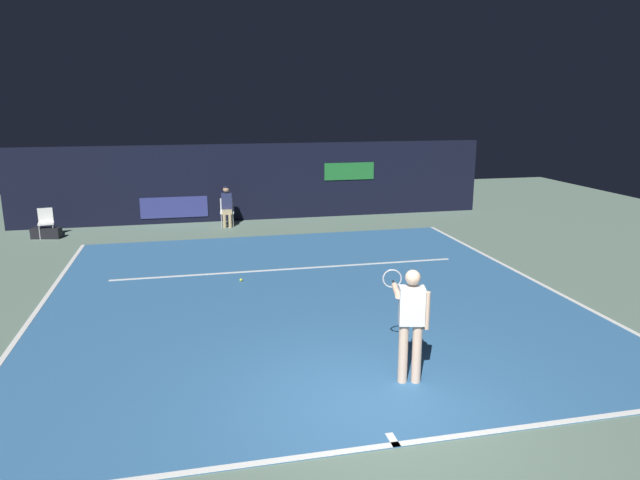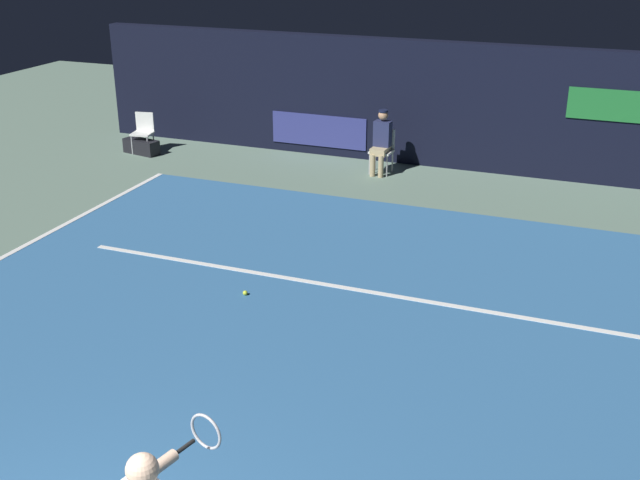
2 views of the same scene
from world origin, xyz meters
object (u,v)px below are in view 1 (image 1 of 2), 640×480
object	(u,v)px
tennis_ball	(241,280)
line_judge_on_chair	(227,206)
courtside_chair_near	(46,221)
equipment_bag	(46,233)
tennis_player	(411,319)

from	to	relation	value
tennis_ball	line_judge_on_chair	bearing A→B (deg)	89.05
courtside_chair_near	equipment_bag	distance (m)	0.37
tennis_player	tennis_ball	xyz separation A→B (m)	(-1.99, 5.37, -0.94)
tennis_player	tennis_ball	distance (m)	5.80
line_judge_on_chair	equipment_bag	world-z (taller)	line_judge_on_chair
courtside_chair_near	line_judge_on_chair	bearing A→B (deg)	4.06
tennis_player	line_judge_on_chair	xyz separation A→B (m)	(-1.88, 11.48, -0.30)
tennis_ball	courtside_chair_near	bearing A→B (deg)	132.97
tennis_player	tennis_ball	size ratio (longest dim) A/B	25.44
courtside_chair_near	tennis_ball	bearing A→B (deg)	-47.03
tennis_player	tennis_ball	bearing A→B (deg)	110.29
tennis_player	equipment_bag	xyz separation A→B (m)	(-7.31, 10.96, -0.83)
line_judge_on_chair	courtside_chair_near	world-z (taller)	line_judge_on_chair
courtside_chair_near	tennis_player	bearing A→B (deg)	-56.59
equipment_bag	tennis_player	bearing A→B (deg)	-44.83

